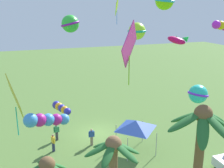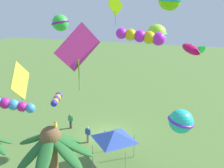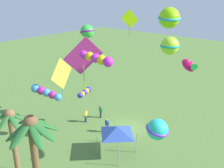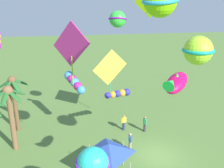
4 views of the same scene
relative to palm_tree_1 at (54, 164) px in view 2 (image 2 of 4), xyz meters
The scene contains 16 objects.
ground_plane 13.91m from the palm_tree_1, 81.77° to the right, with size 120.00×120.00×0.00m, color #567A38.
palm_tree_1 is the anchor object (origin of this frame).
spectator_0 14.67m from the palm_tree_1, 64.68° to the right, with size 0.55×0.26×1.59m.
spectator_1 11.94m from the palm_tree_1, 73.48° to the right, with size 0.55×0.26×1.59m.
spectator_2 13.29m from the palm_tree_1, 58.46° to the right, with size 0.32×0.53×1.59m.
festival_tent 8.82m from the palm_tree_1, 91.01° to the right, with size 2.86×2.86×2.85m.
kite_ball_0 8.62m from the palm_tree_1, 126.28° to the right, with size 2.14×2.14×1.57m.
kite_tube_1 11.62m from the palm_tree_1, 59.87° to the right, with size 1.22×2.44×0.68m.
kite_ball_2 12.14m from the palm_tree_1, 63.62° to the right, with size 1.75×1.75×1.30m.
kite_diamond_3 13.35m from the palm_tree_1, 46.33° to the right, with size 1.00×3.52×4.90m.
kite_ball_4 14.08m from the palm_tree_1, 99.77° to the right, with size 2.15×2.15×1.64m.
kite_tube_5 6.99m from the palm_tree_1, 140.64° to the right, with size 2.17×0.88×0.76m.
kite_tube_7 9.56m from the palm_tree_1, 39.54° to the right, with size 3.04×1.87×1.50m.
kite_diamond_8 7.55m from the palm_tree_1, 75.59° to the right, with size 2.15×2.45×4.46m.
kite_fish_9 12.58m from the palm_tree_1, 116.21° to the right, with size 1.95×1.80×1.03m.
kite_diamond_10 12.90m from the palm_tree_1, 86.65° to the right, with size 0.73×1.60×2.40m.
Camera 2 is at (-7.58, 21.32, 12.26)m, focal length 41.15 mm.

